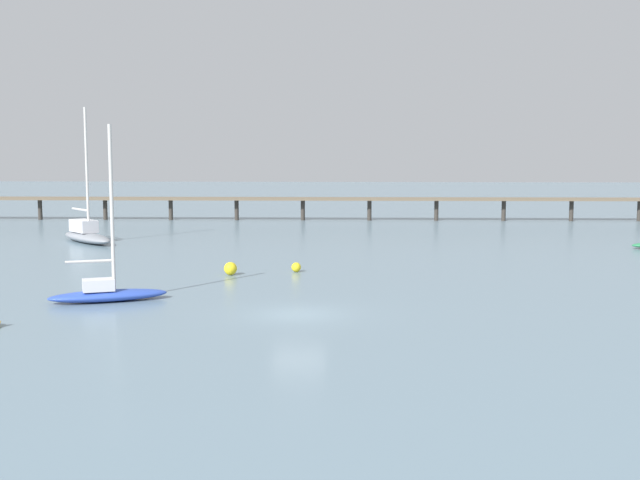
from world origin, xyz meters
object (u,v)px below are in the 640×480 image
object	(u,v)px
pier	(482,194)
sailboat_blue	(107,290)
mooring_buoy_inner	(230,269)
mooring_buoy_near	(296,267)
sailboat_gray	(86,233)

from	to	relation	value
pier	sailboat_blue	distance (m)	59.30
mooring_buoy_inner	sailboat_blue	bearing A→B (deg)	-118.16
sailboat_blue	mooring_buoy_near	xyz separation A→B (m)	(8.98, 10.71, -0.28)
pier	mooring_buoy_inner	size ratio (longest dim) A/B	107.31
sailboat_blue	sailboat_gray	xyz separation A→B (m)	(-11.08, 27.25, 0.23)
pier	mooring_buoy_near	world-z (taller)	pier
pier	sailboat_gray	size ratio (longest dim) A/B	7.59
mooring_buoy_near	sailboat_blue	bearing A→B (deg)	-129.99
sailboat_gray	mooring_buoy_near	bearing A→B (deg)	-39.50
sailboat_gray	mooring_buoy_inner	world-z (taller)	sailboat_gray
mooring_buoy_near	mooring_buoy_inner	xyz separation A→B (m)	(-4.08, -1.54, 0.10)
sailboat_gray	pier	bearing A→B (deg)	33.12
sailboat_blue	mooring_buoy_inner	world-z (taller)	sailboat_blue
mooring_buoy_near	sailboat_gray	bearing A→B (deg)	140.50
pier	sailboat_blue	size ratio (longest dim) A/B	9.78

